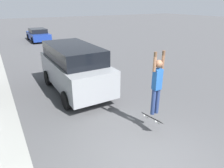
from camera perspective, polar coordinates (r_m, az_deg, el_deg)
name	(u,v)px	position (r m, az deg, el deg)	size (l,w,h in m)	color
ground_plane	(149,161)	(5.79, 10.40, -20.93)	(120.00, 120.00, 0.00)	#49494C
suv_parked	(74,67)	(9.39, -10.72, 4.77)	(2.12, 4.76, 2.17)	gray
car_down_street	(38,35)	(24.19, -20.33, 13.06)	(1.98, 4.38, 1.33)	navy
skateboarder	(157,83)	(6.24, 12.73, 0.30)	(0.41, 0.24, 2.04)	navy
skateboard	(152,118)	(6.69, 11.32, -9.54)	(0.26, 0.84, 0.27)	black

